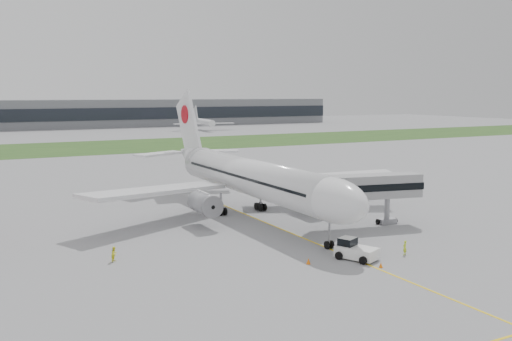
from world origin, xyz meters
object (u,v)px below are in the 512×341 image
airliner (248,176)px  ground_crew_near (405,248)px  jet_bridge (363,188)px  pushback_tug (354,250)px

airliner → ground_crew_near: airliner is taller
jet_bridge → ground_crew_near: jet_bridge is taller
airliner → jet_bridge: bearing=-52.9°
jet_bridge → pushback_tug: bearing=-119.5°
pushback_tug → jet_bridge: (9.82, 11.14, 4.13)m
airliner → ground_crew_near: size_ratio=34.52×
jet_bridge → ground_crew_near: size_ratio=9.71×
airliner → jet_bridge: 16.45m
pushback_tug → jet_bridge: jet_bridge is taller
pushback_tug → ground_crew_near: pushback_tug is taller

